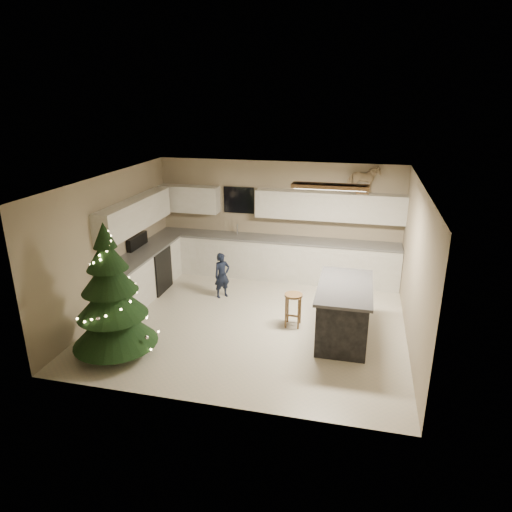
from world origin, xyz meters
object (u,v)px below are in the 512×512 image
island (344,311)px  toddler (222,275)px  bar_stool (293,302)px  christmas_tree (112,302)px  rocking_horse (363,180)px

island → toddler: bearing=156.1°
island → toddler: island is taller
island → bar_stool: size_ratio=2.76×
bar_stool → christmas_tree: size_ratio=0.28×
christmas_tree → island: bearing=21.6°
island → bar_stool: 0.92m
christmas_tree → toddler: bearing=68.1°
bar_stool → rocking_horse: rocking_horse is taller
christmas_tree → rocking_horse: bearing=46.9°
island → christmas_tree: christmas_tree is taller
bar_stool → island: bearing=-12.4°
christmas_tree → rocking_horse: (3.67, 3.92, 1.39)m
bar_stool → rocking_horse: (1.05, 2.33, 1.83)m
christmas_tree → rocking_horse: 5.55m
island → bar_stool: (-0.89, 0.20, -0.02)m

